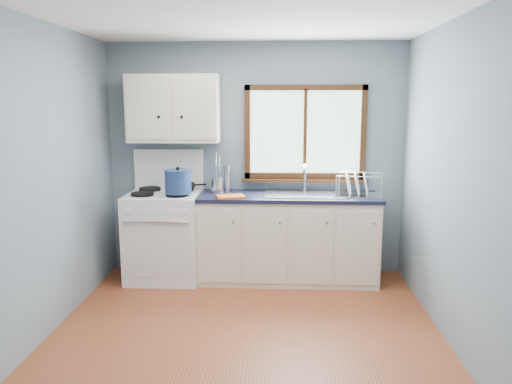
{
  "coord_description": "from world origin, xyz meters",
  "views": [
    {
      "loc": [
        0.27,
        -3.61,
        1.86
      ],
      "look_at": [
        0.05,
        0.9,
        1.05
      ],
      "focal_mm": 35.0,
      "sensor_mm": 36.0,
      "label": 1
    }
  ],
  "objects_px": {
    "base_cabinets": "(287,242)",
    "dish_rack": "(358,190)",
    "utensil_crock": "(217,184)",
    "sink": "(305,200)",
    "stockpot": "(178,181)",
    "skillet": "(183,186)",
    "gas_range": "(165,233)",
    "thermos": "(227,178)"
  },
  "relations": [
    {
      "from": "sink",
      "to": "dish_rack",
      "type": "relative_size",
      "value": 1.59
    },
    {
      "from": "gas_range",
      "to": "base_cabinets",
      "type": "bearing_deg",
      "value": 0.82
    },
    {
      "from": "stockpot",
      "to": "thermos",
      "type": "xyz_separation_m",
      "value": [
        0.46,
        0.38,
        -0.02
      ]
    },
    {
      "from": "base_cabinets",
      "to": "sink",
      "type": "relative_size",
      "value": 2.2
    },
    {
      "from": "base_cabinets",
      "to": "sink",
      "type": "distance_m",
      "value": 0.48
    },
    {
      "from": "base_cabinets",
      "to": "stockpot",
      "type": "bearing_deg",
      "value": -170.44
    },
    {
      "from": "dish_rack",
      "to": "thermos",
      "type": "bearing_deg",
      "value": -177.38
    },
    {
      "from": "sink",
      "to": "stockpot",
      "type": "bearing_deg",
      "value": -171.77
    },
    {
      "from": "base_cabinets",
      "to": "thermos",
      "type": "bearing_deg",
      "value": 164.02
    },
    {
      "from": "stockpot",
      "to": "thermos",
      "type": "bearing_deg",
      "value": 39.5
    },
    {
      "from": "thermos",
      "to": "dish_rack",
      "type": "xyz_separation_m",
      "value": [
        1.37,
        -0.22,
        -0.08
      ]
    },
    {
      "from": "thermos",
      "to": "stockpot",
      "type": "bearing_deg",
      "value": -140.5
    },
    {
      "from": "gas_range",
      "to": "thermos",
      "type": "xyz_separation_m",
      "value": [
        0.65,
        0.21,
        0.57
      ]
    },
    {
      "from": "gas_range",
      "to": "utensil_crock",
      "type": "xyz_separation_m",
      "value": [
        0.56,
        0.12,
        0.51
      ]
    },
    {
      "from": "base_cabinets",
      "to": "skillet",
      "type": "distance_m",
      "value": 1.27
    },
    {
      "from": "base_cabinets",
      "to": "skillet",
      "type": "relative_size",
      "value": 4.47
    },
    {
      "from": "thermos",
      "to": "base_cabinets",
      "type": "bearing_deg",
      "value": -15.98
    },
    {
      "from": "dish_rack",
      "to": "gas_range",
      "type": "bearing_deg",
      "value": -168.69
    },
    {
      "from": "skillet",
      "to": "stockpot",
      "type": "height_order",
      "value": "stockpot"
    },
    {
      "from": "base_cabinets",
      "to": "dish_rack",
      "type": "xyz_separation_m",
      "value": [
        0.72,
        -0.03,
        0.57
      ]
    },
    {
      "from": "utensil_crock",
      "to": "dish_rack",
      "type": "bearing_deg",
      "value": -5.11
    },
    {
      "from": "dish_rack",
      "to": "utensil_crock",
      "type": "bearing_deg",
      "value": -173.49
    },
    {
      "from": "sink",
      "to": "dish_rack",
      "type": "distance_m",
      "value": 0.55
    },
    {
      "from": "base_cabinets",
      "to": "thermos",
      "type": "height_order",
      "value": "thermos"
    },
    {
      "from": "skillet",
      "to": "thermos",
      "type": "distance_m",
      "value": 0.48
    },
    {
      "from": "utensil_crock",
      "to": "dish_rack",
      "type": "distance_m",
      "value": 1.47
    },
    {
      "from": "stockpot",
      "to": "utensil_crock",
      "type": "height_order",
      "value": "utensil_crock"
    },
    {
      "from": "sink",
      "to": "skillet",
      "type": "bearing_deg",
      "value": 174.69
    },
    {
      "from": "base_cabinets",
      "to": "sink",
      "type": "bearing_deg",
      "value": -0.13
    },
    {
      "from": "sink",
      "to": "utensil_crock",
      "type": "distance_m",
      "value": 0.95
    },
    {
      "from": "utensil_crock",
      "to": "thermos",
      "type": "xyz_separation_m",
      "value": [
        0.09,
        0.09,
        0.05
      ]
    },
    {
      "from": "utensil_crock",
      "to": "dish_rack",
      "type": "relative_size",
      "value": 0.8
    },
    {
      "from": "gas_range",
      "to": "thermos",
      "type": "distance_m",
      "value": 0.89
    },
    {
      "from": "skillet",
      "to": "dish_rack",
      "type": "relative_size",
      "value": 0.78
    },
    {
      "from": "base_cabinets",
      "to": "dish_rack",
      "type": "height_order",
      "value": "dish_rack"
    },
    {
      "from": "gas_range",
      "to": "sink",
      "type": "relative_size",
      "value": 1.62
    },
    {
      "from": "base_cabinets",
      "to": "sink",
      "type": "height_order",
      "value": "sink"
    },
    {
      "from": "utensil_crock",
      "to": "dish_rack",
      "type": "height_order",
      "value": "utensil_crock"
    },
    {
      "from": "utensil_crock",
      "to": "dish_rack",
      "type": "xyz_separation_m",
      "value": [
        1.47,
        -0.13,
        -0.02
      ]
    },
    {
      "from": "base_cabinets",
      "to": "dish_rack",
      "type": "relative_size",
      "value": 3.51
    },
    {
      "from": "skillet",
      "to": "stockpot",
      "type": "xyz_separation_m",
      "value": [
        0.01,
        -0.31,
        0.09
      ]
    },
    {
      "from": "base_cabinets",
      "to": "dish_rack",
      "type": "bearing_deg",
      "value": -2.38
    }
  ]
}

